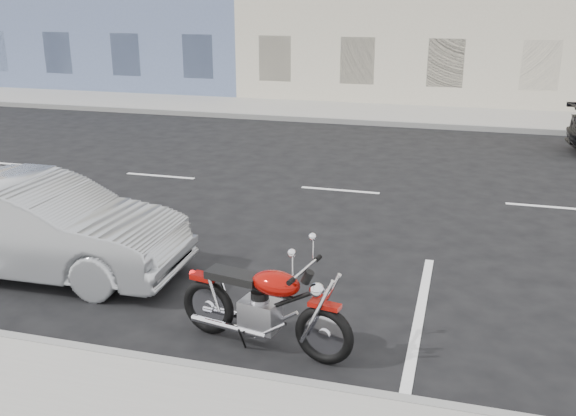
# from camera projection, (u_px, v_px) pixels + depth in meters

# --- Properties ---
(ground) EXTENTS (120.00, 120.00, 0.00)m
(ground) POSITION_uv_depth(u_px,v_px,m) (441.00, 198.00, 12.47)
(ground) COLOR black
(ground) RESTS_ON ground
(sidewalk_far) EXTENTS (80.00, 3.40, 0.15)m
(sidewalk_far) POSITION_uv_depth(u_px,v_px,m) (304.00, 110.00, 21.68)
(sidewalk_far) COLOR gray
(sidewalk_far) RESTS_ON ground
(curb_far) EXTENTS (80.00, 0.12, 0.16)m
(curb_far) POSITION_uv_depth(u_px,v_px,m) (290.00, 119.00, 20.13)
(curb_far) COLOR gray
(curb_far) RESTS_ON ground
(motorcycle) EXTENTS (2.11, 0.78, 1.07)m
(motorcycle) POSITION_uv_depth(u_px,v_px,m) (327.00, 323.00, 6.72)
(motorcycle) COLOR black
(motorcycle) RESTS_ON ground
(sedan_silver) EXTENTS (4.23, 1.60, 1.38)m
(sedan_silver) POSITION_uv_depth(u_px,v_px,m) (38.00, 227.00, 8.93)
(sedan_silver) COLOR #9B9EA2
(sedan_silver) RESTS_ON ground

